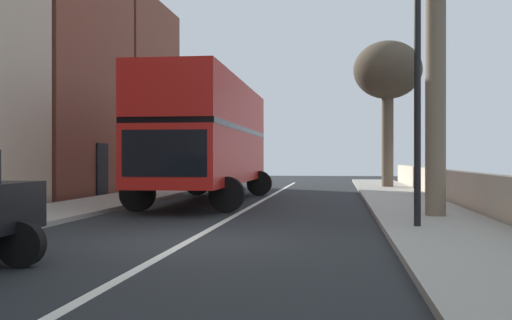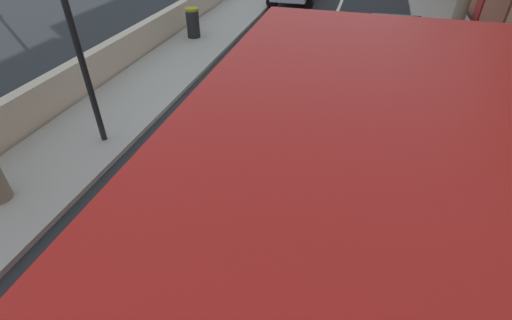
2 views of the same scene
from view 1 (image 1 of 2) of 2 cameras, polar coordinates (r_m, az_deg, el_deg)
The scene contains 6 objects.
ground_plane at distance 11.26m, azimuth -6.28°, elevation -7.53°, with size 84.00×84.00×0.00m, color black.
road_centre_line at distance 11.26m, azimuth -6.28°, elevation -7.51°, with size 0.16×54.00×0.01m, color silver.
sidewalk_right at distance 11.14m, azimuth 19.20°, elevation -7.31°, with size 2.60×60.00×0.12m, color #9E998E.
double_decker_bus at distance 20.98m, azimuth -4.41°, elevation 2.47°, with size 3.65×11.36×4.06m.
street_tree_right_3 at distance 31.02m, azimuth 12.19°, elevation 7.94°, with size 3.35×3.35×7.17m.
lamppost_right at distance 13.11m, azimuth 14.85°, elevation 10.25°, with size 0.32×0.32×6.31m.
Camera 1 is at (2.70, -10.83, 1.51)m, focal length 42.83 mm.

